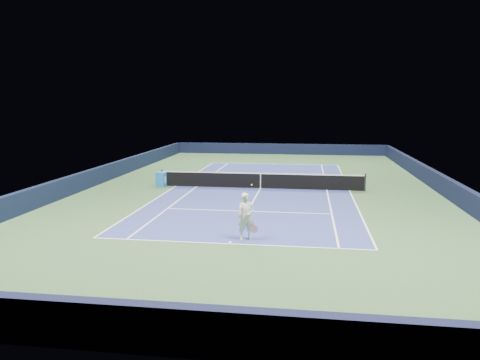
# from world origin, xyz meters

# --- Properties ---
(ground) EXTENTS (40.00, 40.00, 0.00)m
(ground) POSITION_xyz_m (0.00, 0.00, 0.00)
(ground) COLOR #2F4E2A
(ground) RESTS_ON ground
(wall_far) EXTENTS (22.00, 0.35, 1.10)m
(wall_far) POSITION_xyz_m (0.00, 19.82, 0.55)
(wall_far) COLOR black
(wall_far) RESTS_ON ground
(wall_near) EXTENTS (22.00, 0.35, 1.10)m
(wall_near) POSITION_xyz_m (0.00, -19.82, 0.55)
(wall_near) COLOR black
(wall_near) RESTS_ON ground
(wall_right) EXTENTS (0.35, 40.00, 1.10)m
(wall_right) POSITION_xyz_m (10.82, 0.00, 0.55)
(wall_right) COLOR black
(wall_right) RESTS_ON ground
(wall_left) EXTENTS (0.35, 40.00, 1.10)m
(wall_left) POSITION_xyz_m (-10.82, 0.00, 0.55)
(wall_left) COLOR black
(wall_left) RESTS_ON ground
(court_surface) EXTENTS (10.97, 23.77, 0.01)m
(court_surface) POSITION_xyz_m (0.00, 0.00, 0.00)
(court_surface) COLOR navy
(court_surface) RESTS_ON ground
(baseline_far) EXTENTS (10.97, 0.08, 0.00)m
(baseline_far) POSITION_xyz_m (0.00, 11.88, 0.01)
(baseline_far) COLOR white
(baseline_far) RESTS_ON ground
(baseline_near) EXTENTS (10.97, 0.08, 0.00)m
(baseline_near) POSITION_xyz_m (0.00, -11.88, 0.01)
(baseline_near) COLOR white
(baseline_near) RESTS_ON ground
(sideline_doubles_right) EXTENTS (0.08, 23.77, 0.00)m
(sideline_doubles_right) POSITION_xyz_m (5.49, 0.00, 0.01)
(sideline_doubles_right) COLOR white
(sideline_doubles_right) RESTS_ON ground
(sideline_doubles_left) EXTENTS (0.08, 23.77, 0.00)m
(sideline_doubles_left) POSITION_xyz_m (-5.49, 0.00, 0.01)
(sideline_doubles_left) COLOR white
(sideline_doubles_left) RESTS_ON ground
(sideline_singles_right) EXTENTS (0.08, 23.77, 0.00)m
(sideline_singles_right) POSITION_xyz_m (4.12, 0.00, 0.01)
(sideline_singles_right) COLOR white
(sideline_singles_right) RESTS_ON ground
(sideline_singles_left) EXTENTS (0.08, 23.77, 0.00)m
(sideline_singles_left) POSITION_xyz_m (-4.12, 0.00, 0.01)
(sideline_singles_left) COLOR white
(sideline_singles_left) RESTS_ON ground
(service_line_far) EXTENTS (8.23, 0.08, 0.00)m
(service_line_far) POSITION_xyz_m (0.00, 6.40, 0.01)
(service_line_far) COLOR white
(service_line_far) RESTS_ON ground
(service_line_near) EXTENTS (8.23, 0.08, 0.00)m
(service_line_near) POSITION_xyz_m (0.00, -6.40, 0.01)
(service_line_near) COLOR white
(service_line_near) RESTS_ON ground
(center_service_line) EXTENTS (0.08, 12.80, 0.00)m
(center_service_line) POSITION_xyz_m (0.00, 0.00, 0.01)
(center_service_line) COLOR white
(center_service_line) RESTS_ON ground
(center_mark_far) EXTENTS (0.08, 0.30, 0.00)m
(center_mark_far) POSITION_xyz_m (0.00, 11.73, 0.01)
(center_mark_far) COLOR white
(center_mark_far) RESTS_ON ground
(center_mark_near) EXTENTS (0.08, 0.30, 0.00)m
(center_mark_near) POSITION_xyz_m (0.00, -11.73, 0.01)
(center_mark_near) COLOR white
(center_mark_near) RESTS_ON ground
(tennis_net) EXTENTS (12.90, 0.10, 1.07)m
(tennis_net) POSITION_xyz_m (0.00, 0.00, 0.50)
(tennis_net) COLOR black
(tennis_net) RESTS_ON ground
(sponsor_cube) EXTENTS (0.63, 0.58, 0.92)m
(sponsor_cube) POSITION_xyz_m (-6.40, -0.24, 0.46)
(sponsor_cube) COLOR blue
(sponsor_cube) RESTS_ON ground
(tennis_player) EXTENTS (0.88, 1.37, 2.04)m
(tennis_player) POSITION_xyz_m (0.55, -11.19, 0.93)
(tennis_player) COLOR silver
(tennis_player) RESTS_ON ground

